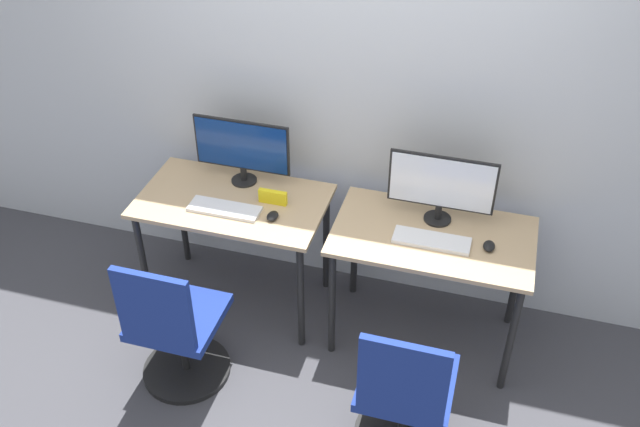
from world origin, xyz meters
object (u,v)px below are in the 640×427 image
at_px(mouse_left, 273,216).
at_px(monitor_right, 442,185).
at_px(monitor_left, 242,148).
at_px(office_chair_right, 404,399).
at_px(mouse_right, 489,246).
at_px(keyboard_right, 432,240).
at_px(keyboard_left, 225,209).
at_px(office_chair_left, 175,332).

relative_size(mouse_left, monitor_right, 0.16).
xyz_separation_m(monitor_left, office_chair_right, (1.15, -0.97, -0.62)).
bearing_deg(mouse_left, mouse_right, 3.36).
bearing_deg(office_chair_right, monitor_right, 91.35).
relative_size(monitor_left, office_chair_right, 0.63).
xyz_separation_m(mouse_right, office_chair_right, (-0.27, -0.74, -0.41)).
bearing_deg(mouse_right, keyboard_right, -174.40).
height_order(keyboard_left, keyboard_right, same).
xyz_separation_m(keyboard_right, office_chair_right, (0.02, -0.71, -0.40)).
bearing_deg(keyboard_right, office_chair_left, -152.73).
bearing_deg(keyboard_right, monitor_right, 90.00).
relative_size(office_chair_left, office_chair_right, 1.00).
height_order(office_chair_left, mouse_right, office_chair_left).
distance_m(keyboard_left, monitor_right, 1.17).
relative_size(keyboard_left, mouse_right, 4.42).
bearing_deg(keyboard_left, monitor_right, 12.13).
height_order(office_chair_left, monitor_right, monitor_right).
height_order(keyboard_right, mouse_right, mouse_right).
height_order(mouse_left, monitor_right, monitor_right).
relative_size(monitor_right, mouse_right, 6.21).
height_order(mouse_left, keyboard_right, mouse_left).
distance_m(monitor_left, mouse_right, 1.45).
height_order(office_chair_left, office_chair_right, same).
bearing_deg(keyboard_right, mouse_left, -177.39).
distance_m(mouse_left, office_chair_right, 1.18).
bearing_deg(monitor_left, keyboard_left, -90.00).
height_order(keyboard_left, mouse_left, mouse_left).
distance_m(monitor_right, office_chair_right, 1.10).
bearing_deg(mouse_left, office_chair_right, -37.65).
height_order(mouse_left, office_chair_right, office_chair_right).
height_order(monitor_left, mouse_left, monitor_left).
bearing_deg(office_chair_left, monitor_left, 85.23).
bearing_deg(mouse_right, mouse_left, -176.64).
height_order(keyboard_right, office_chair_right, office_chair_right).
distance_m(mouse_right, office_chair_right, 0.89).
bearing_deg(office_chair_right, keyboard_left, 149.77).
relative_size(keyboard_left, mouse_left, 4.42).
distance_m(keyboard_right, mouse_right, 0.29).
height_order(monitor_right, office_chair_right, monitor_right).
height_order(monitor_left, monitor_right, same).
bearing_deg(keyboard_right, office_chair_right, -88.28).
xyz_separation_m(monitor_left, keyboard_left, (0.00, -0.30, -0.21)).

